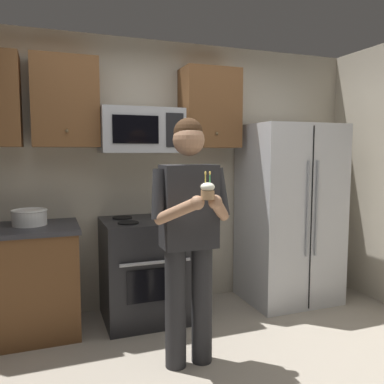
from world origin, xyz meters
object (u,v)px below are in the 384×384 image
microwave (141,131)px  bowl_large_white (29,217)px  person (189,229)px  oven_range (146,269)px  refrigerator (289,213)px  cupcake (208,191)px

microwave → bowl_large_white: size_ratio=2.58×
person → microwave: bearing=95.8°
oven_range → person: person is taller
oven_range → refrigerator: size_ratio=0.52×
bowl_large_white → cupcake: bearing=-50.4°
microwave → refrigerator: size_ratio=0.41×
bowl_large_white → refrigerator: bearing=-2.5°
oven_range → microwave: 1.26m
refrigerator → bowl_large_white: refrigerator is taller
bowl_large_white → person: 1.44m
microwave → cupcake: size_ratio=4.26×
oven_range → person: bearing=-83.5°
refrigerator → person: size_ratio=1.02×
microwave → refrigerator: bearing=-6.0°
oven_range → bowl_large_white: (-0.97, 0.07, 0.53)m
microwave → bowl_large_white: bearing=-176.9°
bowl_large_white → cupcake: (1.07, -1.29, 0.30)m
microwave → person: bearing=-84.2°
person → refrigerator: bearing=31.4°
oven_range → cupcake: 1.48m
microwave → cupcake: (0.10, -1.34, -0.43)m
cupcake → person: bearing=90.0°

